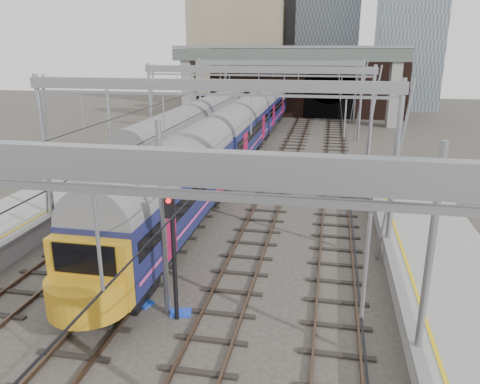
# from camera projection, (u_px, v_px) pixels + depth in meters

# --- Properties ---
(ground) EXTENTS (160.00, 160.00, 0.00)m
(ground) POSITION_uv_depth(u_px,v_px,m) (147.00, 345.00, 15.06)
(ground) COLOR #38332D
(ground) RESTS_ON ground
(tracks) EXTENTS (14.40, 80.00, 0.22)m
(tracks) POSITION_uv_depth(u_px,v_px,m) (238.00, 200.00, 29.11)
(tracks) COLOR #4C3828
(tracks) RESTS_ON ground
(overhead_line) EXTENTS (16.80, 80.00, 8.00)m
(overhead_line) POSITION_uv_depth(u_px,v_px,m) (255.00, 85.00, 33.23)
(overhead_line) COLOR gray
(overhead_line) RESTS_ON ground
(retaining_wall) EXTENTS (28.00, 2.75, 9.00)m
(retaining_wall) POSITION_uv_depth(u_px,v_px,m) (302.00, 84.00, 62.16)
(retaining_wall) COLOR black
(retaining_wall) RESTS_ON ground
(overbridge) EXTENTS (28.00, 3.00, 9.25)m
(overbridge) POSITION_uv_depth(u_px,v_px,m) (288.00, 63.00, 55.98)
(overbridge) COLOR gray
(overbridge) RESTS_ON ground
(train_main) EXTENTS (2.89, 66.69, 4.93)m
(train_main) POSITION_uv_depth(u_px,v_px,m) (255.00, 117.00, 46.09)
(train_main) COLOR black
(train_main) RESTS_ON ground
(train_second) EXTENTS (2.72, 31.51, 4.71)m
(train_second) POSITION_uv_depth(u_px,v_px,m) (199.00, 126.00, 41.26)
(train_second) COLOR black
(train_second) RESTS_ON ground
(signal_near_centre) EXTENTS (0.36, 0.46, 4.73)m
(signal_near_centre) POSITION_uv_depth(u_px,v_px,m) (173.00, 241.00, 15.59)
(signal_near_centre) COLOR black
(signal_near_centre) RESTS_ON ground
(equip_cover_a) EXTENTS (0.84, 0.67, 0.09)m
(equip_cover_a) POSITION_uv_depth(u_px,v_px,m) (181.00, 313.00, 16.82)
(equip_cover_a) COLOR blue
(equip_cover_a) RESTS_ON ground
(equip_cover_b) EXTENTS (0.91, 0.78, 0.09)m
(equip_cover_b) POSITION_uv_depth(u_px,v_px,m) (142.00, 303.00, 17.45)
(equip_cover_b) COLOR blue
(equip_cover_b) RESTS_ON ground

